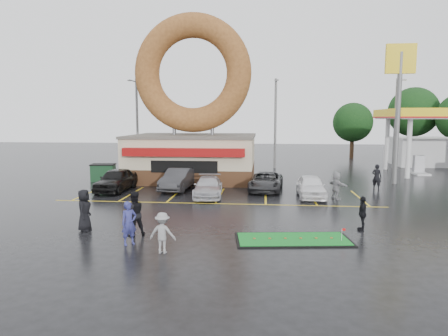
# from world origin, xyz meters

# --- Properties ---
(ground) EXTENTS (120.00, 120.00, 0.00)m
(ground) POSITION_xyz_m (0.00, 0.00, 0.00)
(ground) COLOR black
(ground) RESTS_ON ground
(donut_shop) EXTENTS (10.20, 8.70, 13.50)m
(donut_shop) POSITION_xyz_m (-3.00, 12.97, 4.46)
(donut_shop) COLOR #472B19
(donut_shop) RESTS_ON ground
(gas_station) EXTENTS (12.30, 13.65, 5.90)m
(gas_station) POSITION_xyz_m (20.00, 20.94, 3.70)
(gas_station) COLOR silver
(gas_station) RESTS_ON ground
(shell_sign) EXTENTS (2.20, 0.36, 10.60)m
(shell_sign) POSITION_xyz_m (13.00, 12.00, 7.38)
(shell_sign) COLOR slate
(shell_sign) RESTS_ON ground
(streetlight_left) EXTENTS (0.40, 2.21, 9.00)m
(streetlight_left) POSITION_xyz_m (-10.00, 19.92, 4.78)
(streetlight_left) COLOR slate
(streetlight_left) RESTS_ON ground
(streetlight_mid) EXTENTS (0.40, 2.21, 9.00)m
(streetlight_mid) POSITION_xyz_m (4.00, 20.92, 4.78)
(streetlight_mid) COLOR slate
(streetlight_mid) RESTS_ON ground
(streetlight_right) EXTENTS (0.40, 2.21, 9.00)m
(streetlight_right) POSITION_xyz_m (16.00, 21.92, 4.78)
(streetlight_right) COLOR slate
(streetlight_right) RESTS_ON ground
(tree_far_c) EXTENTS (6.30, 6.30, 9.00)m
(tree_far_c) POSITION_xyz_m (22.00, 34.00, 5.84)
(tree_far_c) COLOR #332114
(tree_far_c) RESTS_ON ground
(tree_far_d) EXTENTS (4.90, 4.90, 7.00)m
(tree_far_d) POSITION_xyz_m (14.00, 32.00, 4.53)
(tree_far_d) COLOR #332114
(tree_far_d) RESTS_ON ground
(car_black) EXTENTS (2.01, 4.68, 1.58)m
(car_black) POSITION_xyz_m (-7.43, 6.91, 0.79)
(car_black) COLOR black
(car_black) RESTS_ON ground
(car_dgrey) EXTENTS (2.08, 4.77, 1.53)m
(car_dgrey) POSITION_xyz_m (-3.16, 7.82, 0.76)
(car_dgrey) COLOR #2C2C2F
(car_dgrey) RESTS_ON ground
(car_silver) EXTENTS (2.11, 4.50, 1.27)m
(car_silver) POSITION_xyz_m (-0.73, 5.57, 0.64)
(car_silver) COLOR #B7B6BC
(car_silver) RESTS_ON ground
(car_grey) EXTENTS (2.63, 4.89, 1.30)m
(car_grey) POSITION_xyz_m (3.03, 8.00, 0.65)
(car_grey) COLOR #2C2C2E
(car_grey) RESTS_ON ground
(car_white) EXTENTS (1.70, 4.19, 1.43)m
(car_white) POSITION_xyz_m (5.90, 5.91, 0.71)
(car_white) COLOR white
(car_white) RESTS_ON ground
(person_blue) EXTENTS (0.76, 0.75, 1.77)m
(person_blue) POSITION_xyz_m (-2.53, -4.64, 0.89)
(person_blue) COLOR navy
(person_blue) RESTS_ON ground
(person_blackjkt) EXTENTS (1.20, 1.14, 1.96)m
(person_blackjkt) POSITION_xyz_m (-2.73, -3.43, 0.98)
(person_blackjkt) COLOR black
(person_blackjkt) RESTS_ON ground
(person_hoodie) EXTENTS (1.05, 0.66, 1.56)m
(person_hoodie) POSITION_xyz_m (-0.94, -5.51, 0.78)
(person_hoodie) COLOR gray
(person_hoodie) RESTS_ON ground
(person_bystander) EXTENTS (0.71, 0.99, 1.90)m
(person_bystander) POSITION_xyz_m (-5.22, -2.87, 0.95)
(person_bystander) COLOR black
(person_bystander) RESTS_ON ground
(person_cameraman) EXTENTS (0.53, 0.97, 1.58)m
(person_cameraman) POSITION_xyz_m (7.32, -1.61, 0.79)
(person_cameraman) COLOR black
(person_cameraman) RESTS_ON ground
(person_walker_near) EXTENTS (1.23, 1.66, 1.74)m
(person_walker_near) POSITION_xyz_m (7.42, 5.53, 0.87)
(person_walker_near) COLOR #99989B
(person_walker_near) RESTS_ON ground
(person_walker_far) EXTENTS (0.80, 0.73, 1.84)m
(person_walker_far) POSITION_xyz_m (10.87, 9.13, 0.92)
(person_walker_far) COLOR black
(person_walker_far) RESTS_ON ground
(dumpster) EXTENTS (1.96, 1.47, 1.30)m
(dumpster) POSITION_xyz_m (-10.13, 11.21, 0.65)
(dumpster) COLOR #163A20
(dumpster) RESTS_ON ground
(putting_green) EXTENTS (4.98, 2.62, 0.59)m
(putting_green) POSITION_xyz_m (4.09, -3.44, 0.04)
(putting_green) COLOR black
(putting_green) RESTS_ON ground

